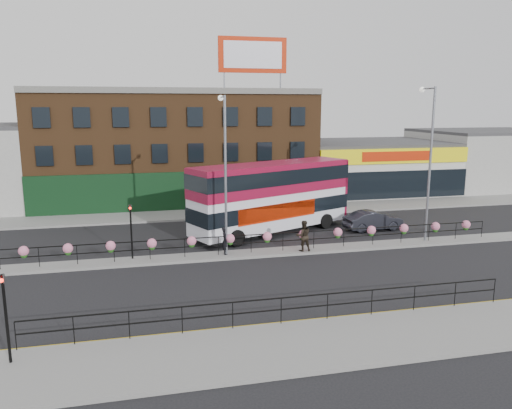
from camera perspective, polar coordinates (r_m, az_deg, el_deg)
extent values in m
plane|color=black|center=(30.65, 1.28, -5.65)|extent=(120.00, 120.00, 0.00)
cube|color=gray|center=(20.00, 10.14, -15.09)|extent=(60.00, 4.00, 0.15)
cube|color=gray|center=(42.00, -2.79, -0.93)|extent=(60.00, 4.00, 0.15)
cube|color=gray|center=(30.63, 1.28, -5.52)|extent=(60.00, 1.60, 0.15)
cube|color=gold|center=(21.96, 7.73, -12.74)|extent=(60.00, 0.10, 0.01)
cube|color=gold|center=(21.80, 7.90, -12.92)|extent=(60.00, 0.10, 0.01)
cube|color=brown|center=(48.68, -9.22, 6.47)|extent=(25.00, 12.00, 10.00)
cube|color=#3F3F42|center=(48.54, -9.41, 12.54)|extent=(25.00, 12.00, 0.30)
cube|color=black|center=(43.06, -8.51, 1.46)|extent=(25.00, 0.25, 3.40)
cube|color=silver|center=(54.11, 12.55, 4.14)|extent=(15.00, 12.00, 5.00)
cube|color=#3F3F42|center=(53.86, 12.67, 6.94)|extent=(15.00, 12.00, 0.30)
cube|color=yellow|center=(48.54, 15.74, 5.35)|extent=(15.00, 0.25, 1.40)
cube|color=#BB2104|center=(48.44, 15.80, 5.34)|extent=(7.00, 0.10, 0.90)
cube|color=black|center=(48.87, 15.57, 2.20)|extent=(15.00, 0.25, 2.60)
cube|color=#A5A5A0|center=(61.86, 25.04, 4.68)|extent=(14.50, 12.00, 6.00)
cube|color=#3F3F42|center=(61.64, 25.28, 7.59)|extent=(14.50, 12.00, 0.30)
cube|color=#BB2104|center=(44.72, -0.38, 16.73)|extent=(6.00, 0.25, 3.00)
cube|color=white|center=(44.58, -0.34, 16.74)|extent=(5.10, 0.04, 2.25)
cylinder|color=gray|center=(44.08, -3.65, 13.92)|extent=(0.12, 0.12, 1.40)
cylinder|color=gray|center=(45.18, 2.81, 13.86)|extent=(0.12, 0.12, 1.40)
cube|color=black|center=(30.31, 1.29, -3.39)|extent=(30.00, 0.05, 0.05)
cube|color=black|center=(30.44, 1.28, -4.29)|extent=(30.00, 0.05, 0.05)
cylinder|color=black|center=(30.11, -23.57, -5.53)|extent=(0.04, 0.04, 1.10)
cylinder|color=black|center=(29.79, -19.77, -5.42)|extent=(0.04, 0.04, 1.10)
cylinder|color=black|center=(29.61, -15.92, -5.28)|extent=(0.04, 0.04, 1.10)
cylinder|color=black|center=(29.56, -12.03, -5.12)|extent=(0.04, 0.04, 1.10)
cylinder|color=black|center=(29.65, -8.15, -4.94)|extent=(0.04, 0.04, 1.10)
cylinder|color=black|center=(29.88, -4.32, -4.73)|extent=(0.04, 0.04, 1.10)
cylinder|color=black|center=(30.23, -0.56, -4.51)|extent=(0.04, 0.04, 1.10)
cylinder|color=black|center=(30.71, 3.10, -4.27)|extent=(0.04, 0.04, 1.10)
cylinder|color=black|center=(31.31, 6.62, -4.03)|extent=(0.04, 0.04, 1.10)
cylinder|color=black|center=(32.02, 10.00, -3.78)|extent=(0.04, 0.04, 1.10)
cylinder|color=black|center=(32.85, 13.22, -3.53)|extent=(0.04, 0.04, 1.10)
cylinder|color=black|center=(33.76, 16.27, -3.29)|extent=(0.04, 0.04, 1.10)
cylinder|color=black|center=(34.78, 19.15, -3.05)|extent=(0.04, 0.04, 1.10)
cylinder|color=black|center=(35.87, 21.86, -2.81)|extent=(0.04, 0.04, 1.10)
cylinder|color=black|center=(37.04, 24.41, -2.59)|extent=(0.04, 0.04, 1.10)
sphere|color=pink|center=(30.15, -25.03, -4.84)|extent=(0.56, 0.56, 0.56)
sphere|color=#215718|center=(30.21, -25.00, -5.26)|extent=(0.36, 0.36, 0.36)
sphere|color=pink|center=(29.75, -20.70, -4.71)|extent=(0.56, 0.56, 0.56)
sphere|color=#215718|center=(29.81, -20.67, -5.14)|extent=(0.36, 0.36, 0.36)
sphere|color=pink|center=(29.51, -16.28, -4.55)|extent=(0.56, 0.56, 0.56)
sphere|color=#215718|center=(29.57, -16.26, -4.98)|extent=(0.36, 0.36, 0.36)
sphere|color=pink|center=(29.46, -11.82, -4.36)|extent=(0.56, 0.56, 0.56)
sphere|color=#215718|center=(29.52, -11.80, -4.79)|extent=(0.36, 0.36, 0.36)
sphere|color=pink|center=(29.58, -7.37, -4.15)|extent=(0.56, 0.56, 0.56)
sphere|color=#215718|center=(29.64, -7.36, -4.58)|extent=(0.36, 0.36, 0.36)
sphere|color=pink|center=(29.88, -2.98, -3.91)|extent=(0.56, 0.56, 0.56)
sphere|color=#215718|center=(29.94, -2.98, -4.34)|extent=(0.36, 0.36, 0.36)
sphere|color=pink|center=(30.35, 1.29, -3.66)|extent=(0.56, 0.56, 0.56)
sphere|color=#215718|center=(30.41, 1.28, -4.08)|extent=(0.36, 0.36, 0.36)
sphere|color=pink|center=(30.98, 5.40, -3.40)|extent=(0.56, 0.56, 0.56)
sphere|color=#215718|center=(31.04, 5.40, -3.81)|extent=(0.36, 0.36, 0.36)
sphere|color=pink|center=(31.77, 9.33, -3.14)|extent=(0.56, 0.56, 0.56)
sphere|color=#215718|center=(31.82, 9.32, -3.54)|extent=(0.36, 0.36, 0.36)
sphere|color=pink|center=(32.69, 13.06, -2.87)|extent=(0.56, 0.56, 0.56)
sphere|color=#215718|center=(32.75, 13.04, -3.26)|extent=(0.36, 0.36, 0.36)
sphere|color=pink|center=(33.75, 16.56, -2.61)|extent=(0.56, 0.56, 0.56)
sphere|color=#215718|center=(33.81, 16.54, -2.99)|extent=(0.36, 0.36, 0.36)
sphere|color=pink|center=(34.93, 19.83, -2.36)|extent=(0.56, 0.56, 0.56)
sphere|color=#215718|center=(34.98, 19.81, -2.72)|extent=(0.36, 0.36, 0.36)
sphere|color=pink|center=(36.21, 22.88, -2.11)|extent=(0.56, 0.56, 0.56)
sphere|color=#215718|center=(36.26, 22.86, -2.47)|extent=(0.36, 0.36, 0.36)
cube|color=black|center=(20.53, 2.90, -10.62)|extent=(20.00, 0.05, 0.05)
cube|color=black|center=(20.72, 2.89, -11.89)|extent=(20.00, 0.05, 0.05)
cylinder|color=black|center=(20.59, -25.79, -13.38)|extent=(0.04, 0.04, 1.10)
cylinder|color=black|center=(20.23, -20.12, -13.36)|extent=(0.04, 0.04, 1.10)
cylinder|color=black|center=(20.06, -14.29, -13.22)|extent=(0.04, 0.04, 1.10)
cylinder|color=black|center=(20.09, -8.44, -12.94)|extent=(0.04, 0.04, 1.10)
cylinder|color=black|center=(20.32, -2.67, -12.54)|extent=(0.04, 0.04, 1.10)
cylinder|color=black|center=(20.74, 2.89, -12.03)|extent=(0.04, 0.04, 1.10)
cylinder|color=black|center=(21.34, 8.16, -11.45)|extent=(0.04, 0.04, 1.10)
cylinder|color=black|center=(22.11, 13.09, -10.82)|extent=(0.04, 0.04, 1.10)
cylinder|color=black|center=(23.02, 17.64, -10.16)|extent=(0.04, 0.04, 1.10)
cylinder|color=black|center=(24.07, 21.80, -9.50)|extent=(0.04, 0.04, 1.10)
cylinder|color=black|center=(25.23, 25.58, -8.86)|extent=(0.04, 0.04, 1.10)
cube|color=white|center=(35.04, 1.83, 0.97)|extent=(12.30, 7.49, 4.44)
cube|color=maroon|center=(34.84, 1.85, 3.04)|extent=(12.37, 7.56, 2.00)
cube|color=black|center=(35.19, 1.82, -0.28)|extent=(12.40, 7.59, 1.00)
cube|color=black|center=(34.81, 1.85, 3.31)|extent=(12.43, 7.62, 1.00)
cube|color=maroon|center=(34.71, 1.86, 4.63)|extent=(12.30, 7.49, 0.13)
cube|color=maroon|center=(39.07, 8.78, 1.90)|extent=(1.33, 2.67, 4.44)
cube|color=#BB2104|center=(33.78, 2.59, -0.86)|extent=(6.11, 2.73, 1.11)
cylinder|color=black|center=(32.07, -2.22, -3.86)|extent=(1.15, 0.75, 1.11)
cylinder|color=black|center=(34.32, -4.87, -2.89)|extent=(1.15, 0.75, 1.11)
cylinder|color=black|center=(37.08, 7.99, -1.90)|extent=(1.15, 0.75, 1.11)
cylinder|color=black|center=(39.04, 5.11, -1.17)|extent=(1.15, 0.75, 1.11)
imported|color=#22232B|center=(37.26, 13.24, -1.78)|extent=(2.07, 4.50, 1.42)
imported|color=black|center=(29.90, -3.55, -4.14)|extent=(0.64, 0.44, 1.67)
imported|color=black|center=(30.62, 5.43, -3.57)|extent=(0.99, 0.80, 1.90)
cylinder|color=gray|center=(29.04, -3.50, 3.13)|extent=(0.15, 0.15, 9.34)
cylinder|color=gray|center=(29.46, -3.84, 12.17)|extent=(0.09, 1.40, 0.09)
sphere|color=silver|center=(30.15, -4.06, 12.05)|extent=(0.34, 0.34, 0.34)
cylinder|color=gray|center=(34.03, 19.26, 4.21)|extent=(0.16, 0.16, 9.93)
cylinder|color=gray|center=(34.47, 19.12, 12.42)|extent=(0.10, 1.49, 0.10)
sphere|color=silver|center=(35.10, 18.46, 12.35)|extent=(0.36, 0.36, 0.36)
cylinder|color=black|center=(19.39, -26.64, -11.62)|extent=(0.10, 0.10, 3.20)
imported|color=black|center=(18.86, -27.06, -7.11)|extent=(0.15, 0.18, 0.90)
sphere|color=#FF190C|center=(18.80, -27.10, -7.74)|extent=(0.14, 0.14, 0.14)
cylinder|color=black|center=(29.69, -14.06, -3.05)|extent=(0.10, 0.10, 3.20)
imported|color=black|center=(29.34, -14.21, -0.02)|extent=(0.15, 0.18, 0.90)
sphere|color=#FF190C|center=(29.26, -14.19, -0.41)|extent=(0.14, 0.14, 0.14)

